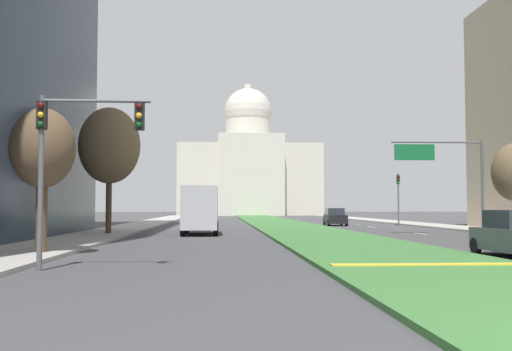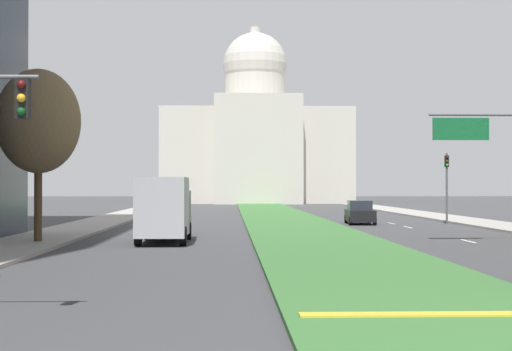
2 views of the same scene
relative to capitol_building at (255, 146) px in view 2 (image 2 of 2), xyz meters
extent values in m
plane|color=#3D3D3F|center=(0.00, -63.69, -9.60)|extent=(284.21, 284.21, 0.00)
cube|color=#386B33|center=(0.00, -70.15, -9.53)|extent=(6.59, 116.27, 0.14)
cube|color=gold|center=(0.00, -117.77, -9.44)|extent=(5.93, 0.50, 0.04)
cube|color=silver|center=(7.67, -94.50, -9.60)|extent=(0.16, 2.40, 0.01)
cube|color=silver|center=(7.67, -81.03, -9.60)|extent=(0.16, 2.40, 0.01)
cube|color=silver|center=(7.67, -75.67, -9.60)|extent=(0.16, 2.40, 0.01)
cube|color=silver|center=(7.67, -62.02, -9.60)|extent=(0.16, 2.40, 0.01)
cube|color=#9E9991|center=(-14.05, -76.61, -9.53)|extent=(4.00, 116.27, 0.15)
cube|color=#9E9991|center=(14.05, -76.61, -9.53)|extent=(4.00, 116.27, 0.15)
cube|color=beige|center=(0.00, 0.90, -1.97)|extent=(30.69, 25.77, 15.28)
cube|color=beige|center=(0.00, -13.98, -1.20)|extent=(13.50, 4.00, 16.80)
cylinder|color=beige|center=(0.00, 0.90, 8.91)|extent=(10.26, 10.26, 6.48)
sphere|color=beige|center=(0.00, 0.90, 14.07)|extent=(10.97, 10.97, 10.97)
cylinder|color=beige|center=(0.00, 0.90, 19.01)|extent=(1.80, 1.80, 3.00)
cube|color=black|center=(-8.67, -117.36, -5.00)|extent=(0.28, 0.24, 0.84)
sphere|color=#510F0F|center=(-8.67, -117.50, -4.72)|extent=(0.18, 0.18, 0.18)
sphere|color=#F2A51E|center=(-8.67, -117.50, -5.00)|extent=(0.18, 0.18, 0.18)
sphere|color=#0F4219|center=(-8.67, -117.50, -5.28)|extent=(0.18, 0.18, 0.18)
cylinder|color=#515456|center=(11.55, -76.68, -7.00)|extent=(0.16, 0.16, 5.20)
cube|color=black|center=(11.55, -76.68, -5.00)|extent=(0.28, 0.24, 0.84)
sphere|color=#510F0F|center=(11.55, -76.82, -4.72)|extent=(0.18, 0.18, 0.18)
sphere|color=#4C380F|center=(11.55, -76.82, -5.00)|extent=(0.18, 0.18, 0.18)
sphere|color=#1ED838|center=(11.55, -76.82, -5.28)|extent=(0.18, 0.18, 0.18)
cylinder|color=#515456|center=(8.59, -95.43, -3.30)|extent=(6.32, 0.12, 0.12)
cube|color=#146033|center=(7.01, -95.48, -4.00)|extent=(2.80, 0.08, 1.10)
cylinder|color=#4C3823|center=(-13.53, -95.93, -7.28)|extent=(0.38, 0.38, 4.64)
ellipsoid|color=brown|center=(-13.53, -95.93, -3.71)|extent=(4.00, 4.00, 5.01)
cube|color=black|center=(-7.93, -87.79, -8.95)|extent=(1.83, 4.57, 0.87)
cube|color=#282D38|center=(-7.93, -87.97, -8.16)|extent=(1.60, 2.20, 0.71)
cylinder|color=black|center=(-8.77, -85.96, -9.28)|extent=(0.22, 0.64, 0.64)
cylinder|color=black|center=(-7.12, -85.96, -9.28)|extent=(0.22, 0.64, 0.64)
cylinder|color=black|center=(-8.75, -89.63, -9.28)|extent=(0.22, 0.64, 0.64)
cylinder|color=black|center=(-7.10, -89.62, -9.28)|extent=(0.22, 0.64, 0.64)
cube|color=black|center=(5.13, -76.77, -8.97)|extent=(2.11, 4.41, 0.83)
cube|color=#282D38|center=(5.14, -76.60, -8.21)|extent=(1.76, 2.16, 0.68)
cylinder|color=black|center=(5.89, -78.52, -9.28)|extent=(0.26, 0.65, 0.64)
cylinder|color=black|center=(4.18, -78.43, -9.28)|extent=(0.26, 0.65, 0.64)
cylinder|color=black|center=(6.08, -75.11, -9.28)|extent=(0.26, 0.65, 0.64)
cylinder|color=black|center=(4.37, -75.02, -9.28)|extent=(0.26, 0.65, 0.64)
cube|color=#4C5156|center=(-7.59, -92.84, -8.15)|extent=(2.30, 2.00, 2.20)
cube|color=#B2B2B7|center=(-7.59, -96.04, -7.80)|extent=(2.30, 4.40, 2.80)
cylinder|color=black|center=(-8.64, -92.84, -9.15)|extent=(0.30, 0.90, 0.90)
cylinder|color=black|center=(-6.54, -92.84, -9.15)|extent=(0.30, 0.90, 0.90)
cylinder|color=black|center=(-8.64, -97.14, -9.15)|extent=(0.30, 0.90, 0.90)
cylinder|color=black|center=(-6.54, -97.14, -9.15)|extent=(0.30, 0.90, 0.90)
camera|label=1|loc=(-6.23, -135.29, -7.71)|focal=41.75mm
camera|label=2|loc=(-4.39, -133.76, -6.81)|focal=55.15mm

